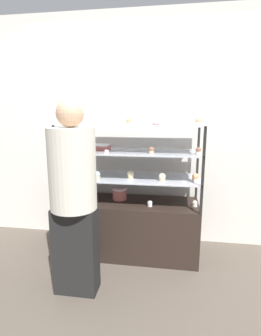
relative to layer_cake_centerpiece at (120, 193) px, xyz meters
name	(u,v)px	position (x,y,z in m)	size (l,w,h in m)	color
ground_plane	(130,252)	(0.13, -0.05, -0.65)	(20.00, 20.00, 0.00)	brown
back_wall	(136,131)	(0.13, 0.36, 0.65)	(8.00, 0.05, 2.60)	silver
display_base	(130,227)	(0.13, -0.05, -0.36)	(1.42, 0.53, 0.59)	black
display_riser_lower	(130,178)	(0.13, -0.05, 0.19)	(1.42, 0.53, 0.27)	black
display_riser_middle	(130,153)	(0.13, -0.05, 0.46)	(1.42, 0.53, 0.27)	black
display_riser_upper	(130,126)	(0.13, -0.05, 0.73)	(1.42, 0.53, 0.27)	black
layer_cake_centerpiece	(120,193)	(0.00, 0.00, 0.00)	(0.16, 0.16, 0.13)	#C66660
sheet_cake_frosted	(98,147)	(-0.23, 0.01, 0.50)	(0.25, 0.17, 0.06)	#C66660
cupcake_0	(70,198)	(-0.52, -0.12, -0.04)	(0.05, 0.05, 0.06)	#CCB28C
cupcake_1	(150,204)	(0.34, -0.17, -0.04)	(0.05, 0.05, 0.06)	white
cupcake_2	(195,204)	(0.79, -0.10, -0.04)	(0.05, 0.05, 0.06)	white
price_tag_0	(82,205)	(-0.33, -0.30, -0.04)	(0.04, 0.00, 0.04)	white
cupcake_3	(69,173)	(-0.51, -0.13, 0.24)	(0.07, 0.07, 0.08)	white
cupcake_4	(97,175)	(-0.19, -0.19, 0.24)	(0.07, 0.07, 0.08)	#CCB28C
cupcake_5	(131,175)	(0.14, -0.13, 0.24)	(0.07, 0.07, 0.08)	#CCB28C
cupcake_6	(162,177)	(0.46, -0.18, 0.24)	(0.07, 0.07, 0.08)	#CCB28C
cupcake_7	(195,178)	(0.78, -0.14, 0.24)	(0.07, 0.07, 0.08)	beige
price_tag_1	(94,179)	(-0.19, -0.30, 0.22)	(0.04, 0.00, 0.04)	white
cupcake_8	(64,148)	(-0.54, -0.16, 0.50)	(0.05, 0.05, 0.07)	beige
cupcake_9	(151,150)	(0.35, -0.18, 0.50)	(0.05, 0.05, 0.07)	#CCB28C
cupcake_10	(198,151)	(0.79, -0.15, 0.50)	(0.05, 0.05, 0.07)	white
price_tag_2	(107,152)	(-0.06, -0.30, 0.49)	(0.04, 0.00, 0.04)	white
cupcake_11	(65,121)	(-0.51, -0.19, 0.78)	(0.06, 0.06, 0.08)	beige
cupcake_12	(97,121)	(-0.20, -0.13, 0.78)	(0.06, 0.06, 0.08)	beige
cupcake_13	(130,121)	(0.13, -0.13, 0.78)	(0.06, 0.06, 0.08)	#CCB28C
cupcake_14	(163,121)	(0.45, -0.14, 0.78)	(0.06, 0.06, 0.08)	beige
cupcake_15	(198,121)	(0.78, -0.16, 0.78)	(0.06, 0.06, 0.08)	white
price_tag_3	(90,123)	(-0.21, -0.30, 0.76)	(0.04, 0.00, 0.04)	white
donut_glazed	(158,123)	(0.40, 0.02, 0.76)	(0.13, 0.13, 0.03)	#EFB2BC
customer_figure	(74,195)	(-0.23, -0.75, 0.21)	(0.37, 0.37, 1.61)	black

